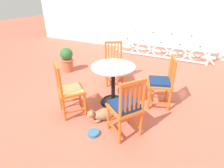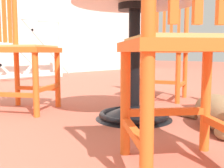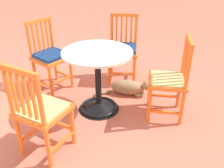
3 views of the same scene
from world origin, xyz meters
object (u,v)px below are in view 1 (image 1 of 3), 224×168
(orange_chair_by_planter, at_px, (161,83))
(terracotta_planter, at_px, (67,59))
(tabby_cat, at_px, (104,114))
(cafe_table, at_px, (113,89))
(orange_chair_tucked_in, at_px, (125,108))
(orange_chair_at_corner, at_px, (69,91))
(pet_water_bowl, at_px, (93,133))
(orange_chair_near_fence, at_px, (114,65))

(orange_chair_by_planter, xyz_separation_m, terracotta_planter, (-2.49, 0.52, -0.12))
(orange_chair_by_planter, xyz_separation_m, tabby_cat, (-0.69, -0.80, -0.35))
(cafe_table, distance_m, terracotta_planter, 1.90)
(orange_chair_by_planter, bearing_deg, orange_chair_tucked_in, -105.81)
(cafe_table, distance_m, orange_chair_tucked_in, 0.85)
(orange_chair_tucked_in, xyz_separation_m, orange_chair_at_corner, (-1.00, 0.05, -0.01))
(tabby_cat, relative_size, pet_water_bowl, 3.81)
(orange_chair_by_planter, distance_m, orange_chair_near_fence, 1.22)
(orange_chair_by_planter, height_order, terracotta_planter, orange_chair_by_planter)
(orange_chair_tucked_in, height_order, orange_chair_at_corner, same)
(orange_chair_by_planter, relative_size, orange_chair_at_corner, 1.00)
(cafe_table, xyz_separation_m, orange_chair_at_corner, (-0.49, -0.61, 0.15))
(cafe_table, relative_size, orange_chair_by_planter, 0.83)
(cafe_table, xyz_separation_m, orange_chair_tucked_in, (0.51, -0.66, 0.16))
(orange_chair_at_corner, distance_m, tabby_cat, 0.68)
(orange_chair_near_fence, xyz_separation_m, terracotta_planter, (-1.36, 0.07, -0.11))
(tabby_cat, distance_m, pet_water_bowl, 0.40)
(orange_chair_near_fence, height_order, tabby_cat, orange_chair_near_fence)
(terracotta_planter, bearing_deg, tabby_cat, -36.26)
(orange_chair_by_planter, distance_m, tabby_cat, 1.11)
(orange_chair_at_corner, distance_m, terracotta_planter, 1.88)
(cafe_table, relative_size, orange_chair_near_fence, 0.83)
(orange_chair_at_corner, height_order, tabby_cat, orange_chair_at_corner)
(cafe_table, height_order, terracotta_planter, cafe_table)
(orange_chair_at_corner, bearing_deg, pet_water_bowl, -25.17)
(orange_chair_tucked_in, distance_m, terracotta_planter, 2.67)
(tabby_cat, xyz_separation_m, pet_water_bowl, (0.03, -0.39, -0.07))
(orange_chair_near_fence, bearing_deg, tabby_cat, -70.76)
(tabby_cat, bearing_deg, orange_chair_tucked_in, -19.96)
(orange_chair_at_corner, bearing_deg, orange_chair_near_fence, 84.01)
(pet_water_bowl, bearing_deg, orange_chair_at_corner, 154.83)
(cafe_table, relative_size, pet_water_bowl, 4.47)
(orange_chair_near_fence, height_order, orange_chair_at_corner, same)
(orange_chair_tucked_in, bearing_deg, tabby_cat, 160.04)
(orange_chair_tucked_in, relative_size, orange_chair_by_planter, 1.00)
(tabby_cat, bearing_deg, orange_chair_by_planter, 49.22)
(orange_chair_tucked_in, distance_m, orange_chair_near_fence, 1.65)
(orange_chair_tucked_in, bearing_deg, orange_chair_near_fence, 121.38)
(orange_chair_tucked_in, relative_size, tabby_cat, 1.41)
(orange_chair_tucked_in, xyz_separation_m, pet_water_bowl, (-0.39, -0.24, -0.42))
(tabby_cat, xyz_separation_m, terracotta_planter, (-1.80, 1.32, 0.23))
(cafe_table, height_order, orange_chair_near_fence, orange_chair_near_fence)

